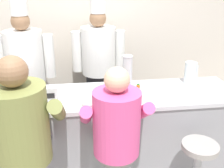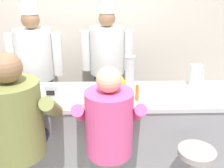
% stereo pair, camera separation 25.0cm
% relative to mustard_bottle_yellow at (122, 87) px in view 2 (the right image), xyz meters
% --- Properties ---
extents(wall_back, '(10.00, 0.06, 2.70)m').
position_rel_mustard_bottle_yellow_xyz_m(wall_back, '(-0.33, 1.36, 0.30)').
color(wall_back, beige).
rests_on(wall_back, ground_plane).
extents(diner_counter, '(3.01, 0.68, 0.96)m').
position_rel_mustard_bottle_yellow_xyz_m(diner_counter, '(-0.33, 0.05, -0.57)').
color(diner_counter, gray).
rests_on(diner_counter, ground_plane).
extents(mustard_bottle_yellow, '(0.06, 0.06, 0.20)m').
position_rel_mustard_bottle_yellow_xyz_m(mustard_bottle_yellow, '(0.00, 0.00, 0.00)').
color(mustard_bottle_yellow, yellow).
rests_on(mustard_bottle_yellow, diner_counter).
extents(hot_sauce_bottle_orange, '(0.03, 0.03, 0.15)m').
position_rel_mustard_bottle_yellow_xyz_m(hot_sauce_bottle_orange, '(0.13, -0.10, -0.02)').
color(hot_sauce_bottle_orange, orange).
rests_on(hot_sauce_bottle_orange, diner_counter).
extents(water_pitcher_clear, '(0.14, 0.13, 0.23)m').
position_rel_mustard_bottle_yellow_xyz_m(water_pitcher_clear, '(0.78, 0.24, 0.02)').
color(water_pitcher_clear, silver).
rests_on(water_pitcher_clear, diner_counter).
extents(cereal_bowl, '(0.15, 0.15, 0.05)m').
position_rel_mustard_bottle_yellow_xyz_m(cereal_bowl, '(-0.32, -0.21, -0.07)').
color(cereal_bowl, white).
rests_on(cereal_bowl, diner_counter).
extents(cup_stack_steel, '(0.11, 0.11, 0.34)m').
position_rel_mustard_bottle_yellow_xyz_m(cup_stack_steel, '(0.09, 0.22, 0.07)').
color(cup_stack_steel, '#B7BABF').
rests_on(cup_stack_steel, diner_counter).
extents(napkin_dispenser_chrome, '(0.13, 0.08, 0.13)m').
position_rel_mustard_bottle_yellow_xyz_m(napkin_dispenser_chrome, '(-0.67, -0.03, -0.03)').
color(napkin_dispenser_chrome, silver).
rests_on(napkin_dispenser_chrome, diner_counter).
extents(diner_seated_olive, '(0.66, 0.65, 1.54)m').
position_rel_mustard_bottle_yellow_xyz_m(diner_seated_olive, '(-0.86, -0.49, -0.08)').
color(diner_seated_olive, '#B2B5BA').
rests_on(diner_seated_olive, ground_plane).
extents(diner_seated_pink, '(0.57, 0.56, 1.43)m').
position_rel_mustard_bottle_yellow_xyz_m(diner_seated_pink, '(-0.13, -0.50, -0.13)').
color(diner_seated_pink, '#B2B5BA').
rests_on(diner_seated_pink, ground_plane).
extents(cook_in_whites_near, '(0.70, 0.45, 1.80)m').
position_rel_mustard_bottle_yellow_xyz_m(cook_in_whites_near, '(-1.04, 0.87, -0.07)').
color(cook_in_whites_near, '#232328').
rests_on(cook_in_whites_near, ground_plane).
extents(cook_in_whites_far, '(0.70, 0.45, 1.78)m').
position_rel_mustard_bottle_yellow_xyz_m(cook_in_whites_far, '(-0.14, 1.07, -0.07)').
color(cook_in_whites_far, '#232328').
rests_on(cook_in_whites_far, ground_plane).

